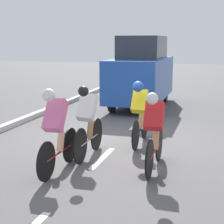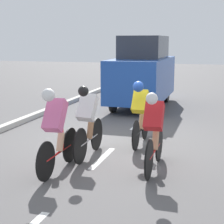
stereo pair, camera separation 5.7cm
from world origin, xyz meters
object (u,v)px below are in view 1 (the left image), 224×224
object	(u,v)px
cyclist_red	(154,130)
cyclist_white	(88,120)
cyclist_yellow	(140,111)
cyclist_pink	(56,128)
support_car	(141,72)

from	to	relation	value
cyclist_red	cyclist_white	size ratio (longest dim) A/B	1.04
cyclist_yellow	cyclist_red	distance (m)	1.67
cyclist_yellow	cyclist_white	bearing A→B (deg)	55.25
cyclist_white	cyclist_yellow	bearing A→B (deg)	-124.75
cyclist_pink	support_car	size ratio (longest dim) A/B	0.41
cyclist_red	cyclist_yellow	bearing A→B (deg)	-69.29
cyclist_white	cyclist_pink	distance (m)	0.99
cyclist_red	cyclist_white	distance (m)	1.45
cyclist_white	support_car	size ratio (longest dim) A/B	0.40
cyclist_pink	support_car	distance (m)	7.06
cyclist_pink	cyclist_white	bearing A→B (deg)	-103.92
cyclist_white	cyclist_pink	xyz separation A→B (m)	(0.24, 0.96, 0.04)
cyclist_red	support_car	size ratio (longest dim) A/B	0.41
cyclist_yellow	cyclist_white	size ratio (longest dim) A/B	0.99
cyclist_yellow	cyclist_red	size ratio (longest dim) A/B	0.96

